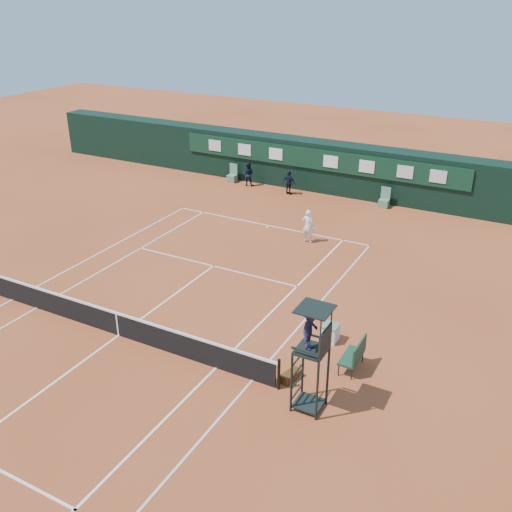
{
  "coord_description": "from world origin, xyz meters",
  "views": [
    {
      "loc": [
        12.54,
        -12.94,
        11.3
      ],
      "look_at": [
        2.39,
        6.0,
        1.2
      ],
      "focal_mm": 40.0,
      "sensor_mm": 36.0,
      "label": 1
    }
  ],
  "objects_px": {
    "player_bench": "(355,354)",
    "player": "(308,226)",
    "cooler": "(330,333)",
    "tennis_net": "(117,323)",
    "umpire_chair": "(311,338)"
  },
  "relations": [
    {
      "from": "umpire_chair",
      "to": "player_bench",
      "type": "xyz_separation_m",
      "value": [
        0.57,
        2.42,
        -1.86
      ]
    },
    {
      "from": "player_bench",
      "to": "player",
      "type": "bearing_deg",
      "value": 121.89
    },
    {
      "from": "tennis_net",
      "to": "cooler",
      "type": "height_order",
      "value": "tennis_net"
    },
    {
      "from": "player_bench",
      "to": "player",
      "type": "height_order",
      "value": "player"
    },
    {
      "from": "tennis_net",
      "to": "umpire_chair",
      "type": "height_order",
      "value": "umpire_chair"
    },
    {
      "from": "player_bench",
      "to": "player",
      "type": "relative_size",
      "value": 0.71
    },
    {
      "from": "tennis_net",
      "to": "player_bench",
      "type": "bearing_deg",
      "value": 14.26
    },
    {
      "from": "player_bench",
      "to": "player",
      "type": "distance_m",
      "value": 10.39
    },
    {
      "from": "cooler",
      "to": "player_bench",
      "type": "bearing_deg",
      "value": -42.43
    },
    {
      "from": "cooler",
      "to": "player",
      "type": "xyz_separation_m",
      "value": [
        -4.17,
        7.61,
        0.52
      ]
    },
    {
      "from": "umpire_chair",
      "to": "player",
      "type": "relative_size",
      "value": 2.03
    },
    {
      "from": "tennis_net",
      "to": "umpire_chair",
      "type": "bearing_deg",
      "value": -2.7
    },
    {
      "from": "cooler",
      "to": "player",
      "type": "bearing_deg",
      "value": 118.7
    },
    {
      "from": "umpire_chair",
      "to": "player",
      "type": "height_order",
      "value": "umpire_chair"
    },
    {
      "from": "umpire_chair",
      "to": "player_bench",
      "type": "height_order",
      "value": "umpire_chair"
    }
  ]
}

